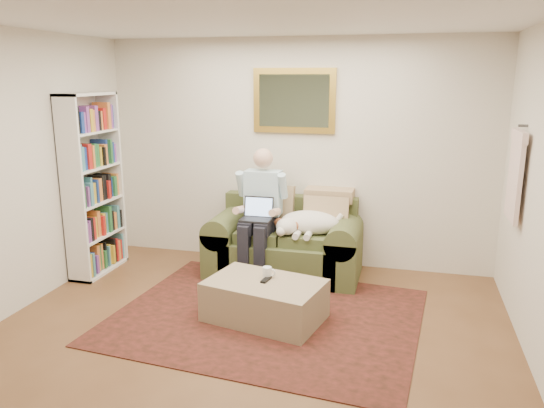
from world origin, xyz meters
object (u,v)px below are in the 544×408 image
at_px(sofa, 285,249).
at_px(ottoman, 265,301).
at_px(sleeping_dog, 310,222).
at_px(bookshelf, 93,185).
at_px(laptop, 257,213).
at_px(coffee_mug, 267,272).
at_px(seated_man, 259,215).

height_order(sofa, ottoman, sofa).
distance_m(sleeping_dog, bookshelf, 2.43).
bearing_deg(laptop, sofa, 41.02).
distance_m(sofa, coffee_mug, 1.09).
bearing_deg(ottoman, coffee_mug, 93.05).
xyz_separation_m(sleeping_dog, bookshelf, (-2.37, -0.36, 0.36)).
xyz_separation_m(sofa, ottoman, (0.09, -1.18, -0.10)).
bearing_deg(sleeping_dog, laptop, -166.36).
xyz_separation_m(sofa, seated_man, (-0.25, -0.15, 0.41)).
relative_size(sleeping_dog, bookshelf, 0.34).
bearing_deg(sofa, sleeping_dog, -15.74).
distance_m(sofa, bookshelf, 2.24).
height_order(laptop, bookshelf, bookshelf).
distance_m(laptop, coffee_mug, 0.98).
relative_size(sofa, seated_man, 1.19).
relative_size(coffee_mug, bookshelf, 0.05).
distance_m(sleeping_dog, coffee_mug, 1.04).
bearing_deg(laptop, seated_man, 90.00).
bearing_deg(seated_man, sofa, 31.45).
bearing_deg(bookshelf, sleeping_dog, 8.57).
relative_size(sofa, ottoman, 1.64).
relative_size(laptop, coffee_mug, 3.25).
bearing_deg(laptop, coffee_mug, -68.55).
distance_m(seated_man, ottoman, 1.20).
bearing_deg(coffee_mug, sleeping_dog, 77.96).
xyz_separation_m(sofa, coffee_mug, (0.09, -1.08, 0.13)).
bearing_deg(bookshelf, sofa, 12.04).
height_order(sofa, coffee_mug, sofa).
bearing_deg(sleeping_dog, bookshelf, -171.43).
xyz_separation_m(seated_man, coffee_mug, (0.34, -0.93, -0.28)).
height_order(seated_man, bookshelf, bookshelf).
height_order(seated_man, coffee_mug, seated_man).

